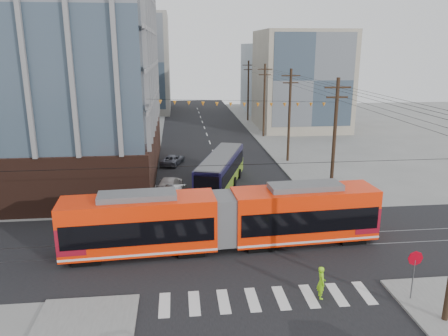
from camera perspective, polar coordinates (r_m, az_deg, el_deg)
The scene contains 14 objects.
ground at distance 27.73m, azimuth 4.34°, elevation -13.39°, with size 160.00×160.00×0.00m, color slate.
bg_bldg_nw_near at distance 76.95m, azimuth -15.77°, elevation 11.72°, with size 18.00×16.00×18.00m, color #8C99A5.
bg_bldg_ne_near at distance 74.93m, azimuth 9.99°, elevation 11.20°, with size 14.00×14.00×16.00m, color gray.
bg_bldg_nw_far at distance 96.34m, azimuth -12.10°, elevation 13.21°, with size 16.00×18.00×20.00m, color gray.
bg_bldg_ne_far at distance 94.80m, azimuth 7.79°, elevation 11.55°, with size 16.00×16.00×14.00m, color #8C99A5.
utility_pole_far at distance 81.29m, azimuth 3.18°, elevation 9.96°, with size 0.30×0.30×11.00m, color black.
streetcar at distance 29.88m, azimuth -0.01°, elevation -6.73°, with size 21.46×3.02×4.13m, color #FF2A05, non-canonical shape.
city_bus at distance 42.64m, azimuth -0.43°, elevation -0.39°, with size 2.57×11.87×3.36m, color black, non-canonical shape.
parked_car_silver at distance 39.67m, azimuth -6.44°, elevation -3.17°, with size 1.54×4.42×1.46m, color #B0B0B0.
parked_car_white at distance 41.91m, azimuth -7.15°, elevation -2.17°, with size 2.03×4.99×1.45m, color beige.
parked_car_grey at distance 51.74m, azimuth -6.71°, elevation 1.12°, with size 1.95×4.24×1.18m, color slate.
pedestrian at distance 25.30m, azimuth 12.58°, elevation -14.37°, with size 0.69×0.45×1.88m, color #8FE819.
stop_sign at distance 26.30m, azimuth 23.45°, elevation -13.03°, with size 0.84×0.84×2.77m, color #AF0011, non-canonical shape.
jersey_barrier at distance 39.06m, azimuth 13.57°, elevation -4.29°, with size 0.97×4.30×0.86m, color gray.
Camera 1 is at (-4.65, -23.83, 13.40)m, focal length 35.00 mm.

